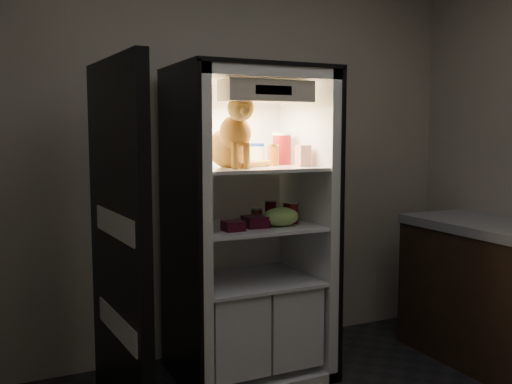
{
  "coord_description": "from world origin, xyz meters",
  "views": [
    {
      "loc": [
        -1.43,
        -1.75,
        1.5
      ],
      "look_at": [
        0.04,
        1.32,
        1.14
      ],
      "focal_mm": 40.0,
      "sensor_mm": 36.0,
      "label": 1
    }
  ],
  "objects_px": {
    "soda_can_c": "(292,213)",
    "berry_box_right": "(256,222)",
    "refrigerator": "(246,247)",
    "salsa_jar": "(273,155)",
    "pepper_jar": "(282,149)",
    "parmesan_shaker": "(244,151)",
    "soda_can_a": "(271,211)",
    "soda_can_b": "(288,212)",
    "mayo_tub": "(257,154)",
    "condiment_jar": "(257,215)",
    "grape_bag": "(281,217)",
    "tabby_cat": "(232,139)",
    "cream_carton": "(303,156)",
    "berry_box_left": "(233,226)"
  },
  "relations": [
    {
      "from": "condiment_jar",
      "to": "grape_bag",
      "type": "distance_m",
      "value": 0.18
    },
    {
      "from": "tabby_cat",
      "to": "mayo_tub",
      "type": "distance_m",
      "value": 0.33
    },
    {
      "from": "berry_box_left",
      "to": "cream_carton",
      "type": "bearing_deg",
      "value": 4.45
    },
    {
      "from": "condiment_jar",
      "to": "soda_can_c",
      "type": "bearing_deg",
      "value": -31.62
    },
    {
      "from": "soda_can_c",
      "to": "berry_box_right",
      "type": "height_order",
      "value": "soda_can_c"
    },
    {
      "from": "refrigerator",
      "to": "soda_can_c",
      "type": "height_order",
      "value": "refrigerator"
    },
    {
      "from": "condiment_jar",
      "to": "mayo_tub",
      "type": "bearing_deg",
      "value": 64.5
    },
    {
      "from": "mayo_tub",
      "to": "pepper_jar",
      "type": "height_order",
      "value": "pepper_jar"
    },
    {
      "from": "mayo_tub",
      "to": "cream_carton",
      "type": "height_order",
      "value": "mayo_tub"
    },
    {
      "from": "tabby_cat",
      "to": "soda_can_c",
      "type": "relative_size",
      "value": 3.46
    },
    {
      "from": "pepper_jar",
      "to": "grape_bag",
      "type": "distance_m",
      "value": 0.48
    },
    {
      "from": "soda_can_c",
      "to": "grape_bag",
      "type": "bearing_deg",
      "value": -156.26
    },
    {
      "from": "parmesan_shaker",
      "to": "berry_box_right",
      "type": "height_order",
      "value": "parmesan_shaker"
    },
    {
      "from": "pepper_jar",
      "to": "soda_can_c",
      "type": "xyz_separation_m",
      "value": [
        -0.03,
        -0.19,
        -0.39
      ]
    },
    {
      "from": "mayo_tub",
      "to": "salsa_jar",
      "type": "distance_m",
      "value": 0.14
    },
    {
      "from": "cream_carton",
      "to": "condiment_jar",
      "type": "distance_m",
      "value": 0.46
    },
    {
      "from": "salsa_jar",
      "to": "pepper_jar",
      "type": "relative_size",
      "value": 0.66
    },
    {
      "from": "grape_bag",
      "to": "condiment_jar",
      "type": "bearing_deg",
      "value": 117.42
    },
    {
      "from": "tabby_cat",
      "to": "parmesan_shaker",
      "type": "distance_m",
      "value": 0.19
    },
    {
      "from": "refrigerator",
      "to": "cream_carton",
      "type": "xyz_separation_m",
      "value": [
        0.29,
        -0.17,
        0.56
      ]
    },
    {
      "from": "cream_carton",
      "to": "soda_can_b",
      "type": "relative_size",
      "value": 0.99
    },
    {
      "from": "soda_can_a",
      "to": "mayo_tub",
      "type": "bearing_deg",
      "value": 127.3
    },
    {
      "from": "berry_box_left",
      "to": "grape_bag",
      "type": "bearing_deg",
      "value": 4.28
    },
    {
      "from": "refrigerator",
      "to": "soda_can_a",
      "type": "xyz_separation_m",
      "value": [
        0.17,
        0.0,
        0.21
      ]
    },
    {
      "from": "soda_can_b",
      "to": "berry_box_left",
      "type": "distance_m",
      "value": 0.44
    },
    {
      "from": "soda_can_a",
      "to": "refrigerator",
      "type": "bearing_deg",
      "value": -179.08
    },
    {
      "from": "parmesan_shaker",
      "to": "soda_can_c",
      "type": "distance_m",
      "value": 0.48
    },
    {
      "from": "mayo_tub",
      "to": "soda_can_b",
      "type": "relative_size",
      "value": 1.06
    },
    {
      "from": "tabby_cat",
      "to": "berry_box_right",
      "type": "bearing_deg",
      "value": -18.87
    },
    {
      "from": "tabby_cat",
      "to": "cream_carton",
      "type": "bearing_deg",
      "value": -7.36
    },
    {
      "from": "soda_can_a",
      "to": "soda_can_b",
      "type": "bearing_deg",
      "value": -49.85
    },
    {
      "from": "salsa_jar",
      "to": "soda_can_c",
      "type": "distance_m",
      "value": 0.37
    },
    {
      "from": "refrigerator",
      "to": "soda_can_c",
      "type": "relative_size",
      "value": 14.58
    },
    {
      "from": "soda_can_a",
      "to": "soda_can_b",
      "type": "xyz_separation_m",
      "value": [
        0.08,
        -0.09,
        -0.0
      ]
    },
    {
      "from": "tabby_cat",
      "to": "soda_can_b",
      "type": "bearing_deg",
      "value": 4.23
    },
    {
      "from": "mayo_tub",
      "to": "grape_bag",
      "type": "xyz_separation_m",
      "value": [
        0.03,
        -0.27,
        -0.36
      ]
    },
    {
      "from": "parmesan_shaker",
      "to": "pepper_jar",
      "type": "xyz_separation_m",
      "value": [
        0.28,
        0.04,
        0.01
      ]
    },
    {
      "from": "pepper_jar",
      "to": "cream_carton",
      "type": "height_order",
      "value": "pepper_jar"
    },
    {
      "from": "refrigerator",
      "to": "berry_box_right",
      "type": "xyz_separation_m",
      "value": [
        -0.01,
        -0.16,
        0.18
      ]
    },
    {
      "from": "soda_can_b",
      "to": "grape_bag",
      "type": "relative_size",
      "value": 0.57
    },
    {
      "from": "berry_box_left",
      "to": "tabby_cat",
      "type": "bearing_deg",
      "value": 68.46
    },
    {
      "from": "mayo_tub",
      "to": "soda_can_a",
      "type": "height_order",
      "value": "mayo_tub"
    },
    {
      "from": "tabby_cat",
      "to": "soda_can_b",
      "type": "distance_m",
      "value": 0.6
    },
    {
      "from": "tabby_cat",
      "to": "parmesan_shaker",
      "type": "bearing_deg",
      "value": 43.4
    },
    {
      "from": "condiment_jar",
      "to": "refrigerator",
      "type": "bearing_deg",
      "value": 153.95
    },
    {
      "from": "condiment_jar",
      "to": "cream_carton",
      "type": "bearing_deg",
      "value": -31.57
    },
    {
      "from": "mayo_tub",
      "to": "soda_can_b",
      "type": "xyz_separation_m",
      "value": [
        0.14,
        -0.17,
        -0.35
      ]
    },
    {
      "from": "soda_can_a",
      "to": "berry_box_left",
      "type": "distance_m",
      "value": 0.41
    },
    {
      "from": "parmesan_shaker",
      "to": "cream_carton",
      "type": "height_order",
      "value": "parmesan_shaker"
    },
    {
      "from": "tabby_cat",
      "to": "cream_carton",
      "type": "height_order",
      "value": "tabby_cat"
    }
  ]
}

